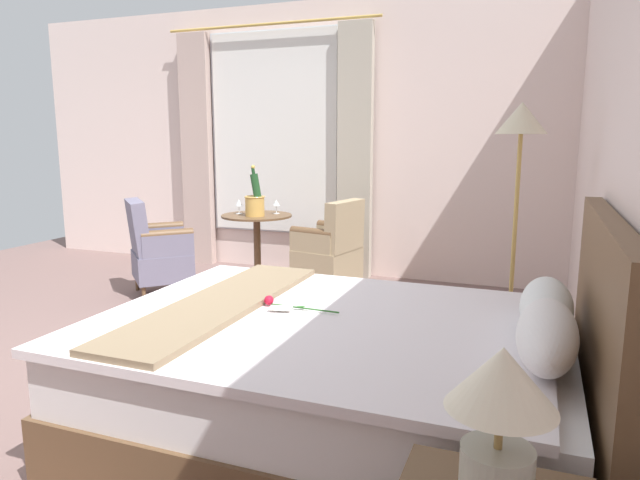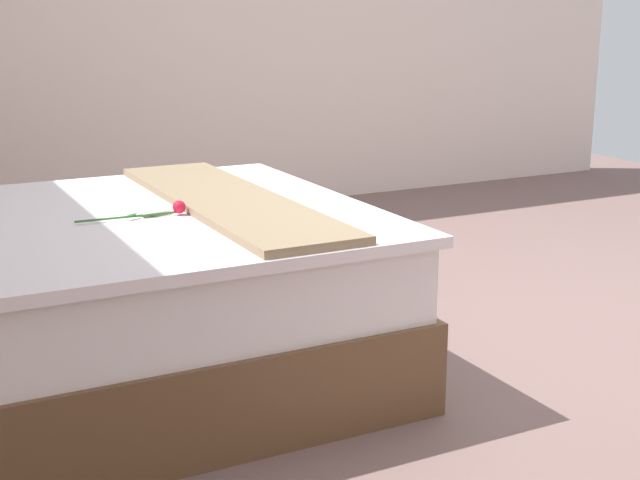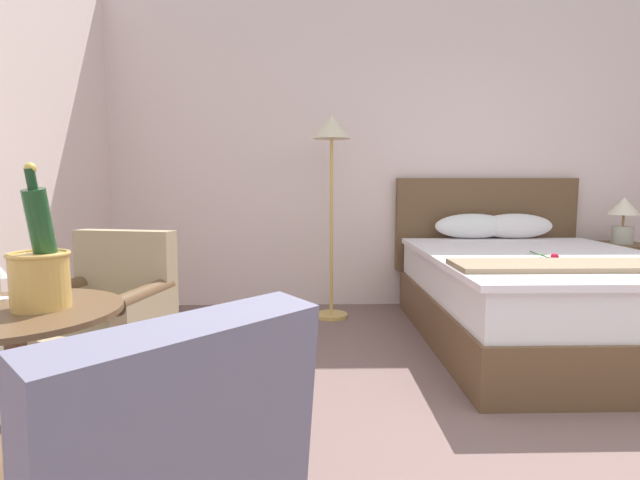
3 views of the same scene
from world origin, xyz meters
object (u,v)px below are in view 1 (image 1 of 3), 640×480
object	(u,v)px
bed	(346,382)
champagne_bucket	(255,202)
side_table_round	(257,242)
floor_lamp_brass	(520,152)
wine_glass_near_bucket	(276,204)
armchair_facing_bed	(157,251)
bedside_lamp	(500,410)
wine_glass_near_edge	(239,203)
armchair_by_window	(331,252)

from	to	relation	value
bed	champagne_bucket	world-z (taller)	champagne_bucket
side_table_round	floor_lamp_brass	bearing A→B (deg)	64.19
floor_lamp_brass	side_table_round	bearing A→B (deg)	-115.81
wine_glass_near_bucket	armchair_facing_bed	bearing A→B (deg)	-47.16
side_table_round	wine_glass_near_bucket	distance (m)	0.43
bedside_lamp	wine_glass_near_bucket	xyz separation A→B (m)	(-3.85, -2.39, -0.04)
champagne_bucket	bed	bearing A→B (deg)	35.00
champagne_bucket	armchair_facing_bed	size ratio (longest dim) A/B	0.54
side_table_round	champagne_bucket	distance (m)	0.43
bed	bedside_lamp	xyz separation A→B (m)	(1.08, 0.73, 0.51)
bed	floor_lamp_brass	bearing A→B (deg)	155.49
wine_glass_near_edge	armchair_by_window	distance (m)	1.06
bedside_lamp	champagne_bucket	xyz separation A→B (m)	(-3.63, -2.52, -0.01)
bed	bedside_lamp	bearing A→B (deg)	34.04
wine_glass_near_bucket	wine_glass_near_edge	world-z (taller)	wine_glass_near_edge
bedside_lamp	side_table_round	distance (m)	4.52
bedside_lamp	floor_lamp_brass	size ratio (longest dim) A/B	0.24
bed	champagne_bucket	xyz separation A→B (m)	(-2.55, -1.79, 0.50)
bed	side_table_round	distance (m)	3.20
champagne_bucket	armchair_facing_bed	bearing A→B (deg)	-51.98
side_table_round	wine_glass_near_bucket	xyz separation A→B (m)	(-0.14, 0.15, 0.38)
armchair_facing_bed	champagne_bucket	bearing A→B (deg)	128.02
side_table_round	champagne_bucket	bearing A→B (deg)	19.25
bed	floor_lamp_brass	size ratio (longest dim) A/B	1.32
floor_lamp_brass	armchair_by_window	size ratio (longest dim) A/B	1.89
wine_glass_near_edge	armchair_facing_bed	world-z (taller)	armchair_facing_bed
armchair_by_window	bed	bearing A→B (deg)	21.41
bedside_lamp	floor_lamp_brass	distance (m)	2.58
bed	bedside_lamp	distance (m)	1.40
armchair_facing_bed	side_table_round	bearing A→B (deg)	132.98
champagne_bucket	armchair_by_window	size ratio (longest dim) A/B	0.55
bed	champagne_bucket	size ratio (longest dim) A/B	4.51
bed	armchair_by_window	world-z (taller)	bed
side_table_round	wine_glass_near_edge	xyz separation A→B (m)	(0.01, -0.19, 0.39)
armchair_facing_bed	bed	bearing A→B (deg)	52.10
wine_glass_near_bucket	bed	bearing A→B (deg)	30.97
side_table_round	wine_glass_near_bucket	world-z (taller)	wine_glass_near_bucket
armchair_by_window	armchair_facing_bed	xyz separation A→B (m)	(0.66, -1.50, 0.03)
bed	wine_glass_near_bucket	xyz separation A→B (m)	(-2.77, -1.66, 0.46)
champagne_bucket	side_table_round	bearing A→B (deg)	-160.75
wine_glass_near_bucket	wine_glass_near_edge	bearing A→B (deg)	-66.34
champagne_bucket	wine_glass_near_bucket	size ratio (longest dim) A/B	3.51
wine_glass_near_edge	armchair_by_window	world-z (taller)	armchair_by_window
bedside_lamp	bed	bearing A→B (deg)	-145.96
floor_lamp_brass	wine_glass_near_bucket	bearing A→B (deg)	-119.88
bed	bedside_lamp	size ratio (longest dim) A/B	5.60
bedside_lamp	armchair_by_window	world-z (taller)	bedside_lamp
armchair_by_window	floor_lamp_brass	bearing A→B (deg)	54.84
side_table_round	wine_glass_near_bucket	bearing A→B (deg)	132.20
bedside_lamp	armchair_by_window	xyz separation A→B (m)	(-3.71, -1.76, -0.46)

